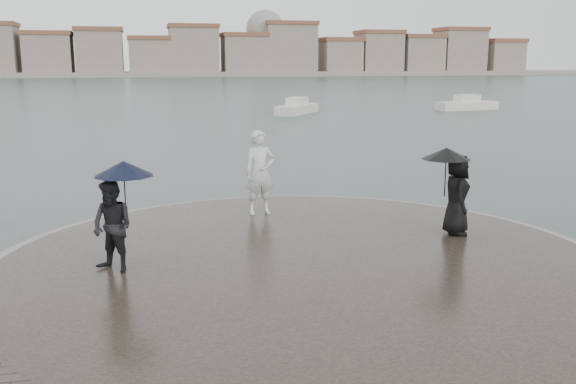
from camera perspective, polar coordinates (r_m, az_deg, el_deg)
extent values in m
plane|color=#2B3835|center=(9.67, 6.59, -14.17)|extent=(400.00, 400.00, 0.00)
cylinder|color=gray|center=(12.71, 1.32, -6.87)|extent=(12.50, 12.50, 0.32)
cylinder|color=#2D261E|center=(12.71, 1.32, -6.78)|extent=(11.90, 11.90, 0.36)
imported|color=silver|center=(16.13, -2.51, 1.74)|extent=(0.82, 0.58, 2.12)
imported|color=black|center=(12.18, -15.34, -2.97)|extent=(1.05, 1.02, 1.70)
cylinder|color=black|center=(12.15, -14.27, -0.52)|extent=(0.02, 0.02, 0.90)
cone|color=black|center=(12.05, -14.40, 2.04)|extent=(1.09, 1.09, 0.28)
imported|color=black|center=(14.73, 14.77, -0.25)|extent=(0.79, 1.00, 1.79)
cylinder|color=black|center=(14.63, 13.81, 1.33)|extent=(0.02, 0.02, 0.90)
cone|color=black|center=(14.54, 13.91, 3.35)|extent=(1.09, 1.09, 0.26)
cube|color=gray|center=(171.24, -12.15, 10.21)|extent=(260.00, 20.00, 1.20)
cube|color=gray|center=(169.49, -20.49, 11.22)|extent=(11.00, 10.00, 10.00)
cube|color=brown|center=(169.60, -20.62, 13.08)|extent=(11.60, 10.60, 1.00)
cube|color=gray|center=(168.42, -16.37, 11.66)|extent=(11.00, 10.00, 11.00)
cube|color=brown|center=(168.58, -16.49, 13.69)|extent=(11.60, 10.60, 1.00)
cube|color=gray|center=(168.21, -12.19, 11.52)|extent=(10.00, 10.00, 9.00)
cube|color=brown|center=(168.29, -12.26, 13.22)|extent=(10.60, 10.60, 1.00)
cube|color=gray|center=(168.77, -8.39, 12.16)|extent=(12.00, 10.00, 12.00)
cube|color=brown|center=(168.96, -8.46, 14.37)|extent=(12.60, 10.60, 1.00)
cube|color=gray|center=(170.33, -3.92, 11.92)|extent=(11.00, 10.00, 10.00)
cube|color=brown|center=(170.45, -3.95, 13.76)|extent=(11.60, 10.60, 1.00)
cube|color=gray|center=(172.65, 0.10, 12.44)|extent=(13.00, 10.00, 13.00)
cube|color=brown|center=(172.89, 0.10, 14.76)|extent=(13.60, 10.60, 1.00)
cube|color=gray|center=(176.33, 4.63, 11.73)|extent=(10.00, 10.00, 9.00)
cube|color=brown|center=(176.41, 4.66, 13.36)|extent=(10.60, 10.60, 1.00)
cube|color=gray|center=(179.94, 8.05, 11.98)|extent=(11.00, 10.00, 11.00)
cube|color=brown|center=(180.09, 8.11, 13.88)|extent=(11.60, 10.60, 1.00)
cube|color=gray|center=(184.55, 11.60, 11.69)|extent=(11.00, 10.00, 10.00)
cube|color=brown|center=(184.65, 11.67, 13.39)|extent=(11.60, 10.60, 1.00)
cube|color=gray|center=(189.81, 14.99, 11.83)|extent=(12.00, 10.00, 12.00)
cube|color=brown|center=(189.99, 15.09, 13.79)|extent=(12.60, 10.60, 1.00)
cube|color=gray|center=(196.17, 18.39, 11.18)|extent=(10.00, 10.00, 9.00)
cube|color=brown|center=(196.24, 18.49, 12.64)|extent=(10.60, 10.60, 1.00)
sphere|color=gray|center=(173.52, -2.05, 14.24)|extent=(10.00, 10.00, 10.00)
cube|color=silver|center=(51.25, 0.81, 7.25)|extent=(4.51, 5.40, 0.90)
cube|color=silver|center=(51.21, 0.82, 7.92)|extent=(2.14, 2.32, 0.90)
cube|color=silver|center=(57.33, 15.60, 7.30)|extent=(5.68, 2.40, 0.90)
cube|color=silver|center=(57.29, 15.63, 7.89)|extent=(2.16, 1.49, 0.90)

